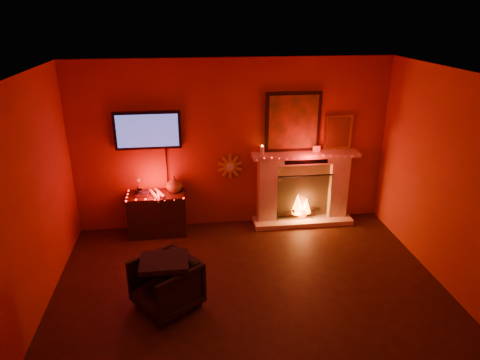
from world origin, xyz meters
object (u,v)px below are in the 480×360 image
object	(u,v)px
fireplace	(303,181)
sunburst_clock	(230,167)
tv	(148,131)
console_table	(158,212)
armchair	(166,284)

from	to	relation	value
fireplace	sunburst_clock	distance (m)	1.23
fireplace	sunburst_clock	world-z (taller)	fireplace
fireplace	sunburst_clock	xyz separation A→B (m)	(-1.19, 0.09, 0.28)
tv	console_table	distance (m)	1.29
tv	console_table	xyz separation A→B (m)	(0.07, -0.19, -1.27)
sunburst_clock	fireplace	bearing A→B (deg)	-4.37
tv	sunburst_clock	size ratio (longest dim) A/B	3.10
fireplace	console_table	xyz separation A→B (m)	(-2.37, -0.13, -0.35)
tv	sunburst_clock	world-z (taller)	tv
fireplace	armchair	xyz separation A→B (m)	(-2.19, -2.00, -0.41)
fireplace	tv	world-z (taller)	fireplace
tv	fireplace	bearing A→B (deg)	-1.50
tv	armchair	distance (m)	2.47
tv	console_table	world-z (taller)	tv
sunburst_clock	armchair	bearing A→B (deg)	-115.41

